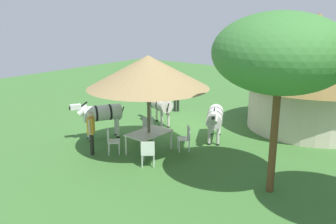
{
  "coord_description": "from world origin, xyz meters",
  "views": [
    {
      "loc": [
        12.19,
        8.9,
        4.84
      ],
      "look_at": [
        0.99,
        0.3,
        1.0
      ],
      "focal_mm": 39.02,
      "sensor_mm": 36.0,
      "label": 1
    }
  ],
  "objects_px": {
    "thatched_hut": "(314,67)",
    "zebra_nearest_camera": "(101,114)",
    "patio_dining_table": "(149,134)",
    "standing_watcher": "(177,91)",
    "patio_chair_near_hut": "(148,127)",
    "patio_chair_west_end": "(148,152)",
    "zebra_by_umbrella": "(158,103)",
    "shade_umbrella": "(148,72)",
    "guest_beside_umbrella": "(91,129)",
    "patio_chair_east_end": "(186,137)",
    "zebra_toward_hut": "(215,117)",
    "patio_chair_near_lawn": "(111,139)",
    "acacia_tree_behind_hut": "(281,53)"
  },
  "relations": [
    {
      "from": "patio_dining_table",
      "to": "patio_chair_near_hut",
      "type": "bearing_deg",
      "value": -138.04
    },
    {
      "from": "shade_umbrella",
      "to": "patio_chair_east_end",
      "type": "bearing_deg",
      "value": 134.1
    },
    {
      "from": "patio_chair_west_end",
      "to": "acacia_tree_behind_hut",
      "type": "distance_m",
      "value": 5.12
    },
    {
      "from": "patio_chair_west_end",
      "to": "patio_chair_near_hut",
      "type": "bearing_deg",
      "value": 91.54
    },
    {
      "from": "thatched_hut",
      "to": "zebra_toward_hut",
      "type": "bearing_deg",
      "value": -31.82
    },
    {
      "from": "patio_chair_near_lawn",
      "to": "patio_dining_table",
      "type": "bearing_deg",
      "value": 90.0
    },
    {
      "from": "zebra_nearest_camera",
      "to": "acacia_tree_behind_hut",
      "type": "xyz_separation_m",
      "value": [
        0.19,
        7.09,
        2.83
      ]
    },
    {
      "from": "patio_chair_near_hut",
      "to": "patio_chair_west_end",
      "type": "xyz_separation_m",
      "value": [
        2.03,
        1.73,
        0.0
      ]
    },
    {
      "from": "patio_dining_table",
      "to": "guest_beside_umbrella",
      "type": "height_order",
      "value": "guest_beside_umbrella"
    },
    {
      "from": "patio_dining_table",
      "to": "zebra_nearest_camera",
      "type": "bearing_deg",
      "value": -89.55
    },
    {
      "from": "patio_dining_table",
      "to": "patio_chair_east_end",
      "type": "xyz_separation_m",
      "value": [
        -0.93,
        0.96,
        -0.15
      ]
    },
    {
      "from": "patio_dining_table",
      "to": "standing_watcher",
      "type": "relative_size",
      "value": 0.93
    },
    {
      "from": "shade_umbrella",
      "to": "zebra_nearest_camera",
      "type": "xyz_separation_m",
      "value": [
        0.02,
        -2.46,
        -1.89
      ]
    },
    {
      "from": "patio_dining_table",
      "to": "zebra_toward_hut",
      "type": "relative_size",
      "value": 0.78
    },
    {
      "from": "thatched_hut",
      "to": "patio_dining_table",
      "type": "xyz_separation_m",
      "value": [
        6.41,
        -3.63,
        -1.98
      ]
    },
    {
      "from": "patio_chair_east_end",
      "to": "guest_beside_umbrella",
      "type": "bearing_deg",
      "value": 89.83
    },
    {
      "from": "shade_umbrella",
      "to": "patio_dining_table",
      "type": "relative_size",
      "value": 2.59
    },
    {
      "from": "patio_dining_table",
      "to": "acacia_tree_behind_hut",
      "type": "distance_m",
      "value": 5.62
    },
    {
      "from": "zebra_nearest_camera",
      "to": "zebra_toward_hut",
      "type": "xyz_separation_m",
      "value": [
        -2.54,
        3.68,
        -0.08
      ]
    },
    {
      "from": "zebra_by_umbrella",
      "to": "acacia_tree_behind_hut",
      "type": "height_order",
      "value": "acacia_tree_behind_hut"
    },
    {
      "from": "zebra_nearest_camera",
      "to": "zebra_toward_hut",
      "type": "height_order",
      "value": "zebra_nearest_camera"
    },
    {
      "from": "zebra_by_umbrella",
      "to": "shade_umbrella",
      "type": "bearing_deg",
      "value": -123.88
    },
    {
      "from": "patio_chair_east_end",
      "to": "patio_dining_table",
      "type": "bearing_deg",
      "value": 90.0
    },
    {
      "from": "patio_chair_east_end",
      "to": "zebra_nearest_camera",
      "type": "bearing_deg",
      "value": 61.4
    },
    {
      "from": "patio_chair_near_hut",
      "to": "zebra_by_umbrella",
      "type": "xyz_separation_m",
      "value": [
        -1.81,
        -0.94,
        0.46
      ]
    },
    {
      "from": "patio_chair_near_lawn",
      "to": "standing_watcher",
      "type": "relative_size",
      "value": 0.52
    },
    {
      "from": "patio_dining_table",
      "to": "standing_watcher",
      "type": "xyz_separation_m",
      "value": [
        -5.14,
        -2.55,
        0.38
      ]
    },
    {
      "from": "patio_chair_west_end",
      "to": "standing_watcher",
      "type": "bearing_deg",
      "value": 79.84
    },
    {
      "from": "guest_beside_umbrella",
      "to": "zebra_toward_hut",
      "type": "height_order",
      "value": "guest_beside_umbrella"
    },
    {
      "from": "patio_chair_east_end",
      "to": "patio_chair_near_hut",
      "type": "bearing_deg",
      "value": 43.93
    },
    {
      "from": "standing_watcher",
      "to": "acacia_tree_behind_hut",
      "type": "height_order",
      "value": "acacia_tree_behind_hut"
    },
    {
      "from": "thatched_hut",
      "to": "zebra_nearest_camera",
      "type": "relative_size",
      "value": 3.29
    },
    {
      "from": "zebra_toward_hut",
      "to": "thatched_hut",
      "type": "bearing_deg",
      "value": -149.02
    },
    {
      "from": "standing_watcher",
      "to": "acacia_tree_behind_hut",
      "type": "bearing_deg",
      "value": 100.96
    },
    {
      "from": "thatched_hut",
      "to": "standing_watcher",
      "type": "distance_m",
      "value": 6.51
    },
    {
      "from": "patio_dining_table",
      "to": "guest_beside_umbrella",
      "type": "bearing_deg",
      "value": -46.18
    },
    {
      "from": "guest_beside_umbrella",
      "to": "zebra_by_umbrella",
      "type": "xyz_separation_m",
      "value": [
        -4.2,
        -0.37,
        0.04
      ]
    },
    {
      "from": "patio_chair_east_end",
      "to": "zebra_toward_hut",
      "type": "relative_size",
      "value": 0.43
    },
    {
      "from": "patio_chair_near_lawn",
      "to": "thatched_hut",
      "type": "bearing_deg",
      "value": 104.04
    },
    {
      "from": "guest_beside_umbrella",
      "to": "zebra_nearest_camera",
      "type": "distance_m",
      "value": 1.71
    },
    {
      "from": "zebra_nearest_camera",
      "to": "acacia_tree_behind_hut",
      "type": "relative_size",
      "value": 0.39
    },
    {
      "from": "patio_chair_west_end",
      "to": "guest_beside_umbrella",
      "type": "distance_m",
      "value": 2.36
    },
    {
      "from": "patio_chair_east_end",
      "to": "standing_watcher",
      "type": "relative_size",
      "value": 0.52
    },
    {
      "from": "standing_watcher",
      "to": "patio_dining_table",
      "type": "bearing_deg",
      "value": 74.01
    },
    {
      "from": "patio_dining_table",
      "to": "patio_chair_near_hut",
      "type": "height_order",
      "value": "patio_chair_near_hut"
    },
    {
      "from": "patio_chair_east_end",
      "to": "zebra_nearest_camera",
      "type": "relative_size",
      "value": 0.47
    },
    {
      "from": "patio_chair_near_hut",
      "to": "patio_chair_west_end",
      "type": "relative_size",
      "value": 1.0
    },
    {
      "from": "guest_beside_umbrella",
      "to": "patio_chair_west_end",
      "type": "bearing_deg",
      "value": -118.71
    },
    {
      "from": "zebra_by_umbrella",
      "to": "zebra_toward_hut",
      "type": "distance_m",
      "value": 3.06
    },
    {
      "from": "patio_dining_table",
      "to": "zebra_toward_hut",
      "type": "bearing_deg",
      "value": 154.19
    }
  ]
}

